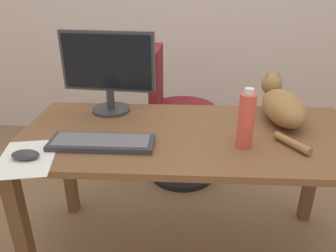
% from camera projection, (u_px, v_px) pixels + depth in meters
% --- Properties ---
extents(ground_plane, '(8.00, 8.00, 0.00)m').
position_uv_depth(ground_plane, '(186.00, 249.00, 1.78)').
color(ground_plane, '#846647').
extents(desk, '(1.56, 0.71, 0.71)m').
position_uv_depth(desk, '(190.00, 151.00, 1.53)').
color(desk, brown).
rests_on(desk, ground_plane).
extents(office_chair, '(0.48, 0.48, 0.95)m').
position_uv_depth(office_chair, '(176.00, 124.00, 2.30)').
color(office_chair, black).
rests_on(office_chair, ground_plane).
extents(monitor, '(0.48, 0.20, 0.41)m').
position_uv_depth(monitor, '(108.00, 69.00, 1.64)').
color(monitor, '#333338').
rests_on(monitor, desk).
extents(keyboard, '(0.44, 0.15, 0.03)m').
position_uv_depth(keyboard, '(102.00, 142.00, 1.37)').
color(keyboard, '#333338').
rests_on(keyboard, desk).
extents(cat, '(0.20, 0.61, 0.20)m').
position_uv_depth(cat, '(282.00, 105.00, 1.58)').
color(cat, olive).
rests_on(cat, desk).
extents(computer_mouse, '(0.11, 0.06, 0.04)m').
position_uv_depth(computer_mouse, '(25.00, 155.00, 1.27)').
color(computer_mouse, '#333338').
rests_on(computer_mouse, desk).
extents(paper_sheet, '(0.26, 0.33, 0.00)m').
position_uv_depth(paper_sheet, '(27.00, 158.00, 1.28)').
color(paper_sheet, white).
rests_on(paper_sheet, desk).
extents(water_bottle, '(0.07, 0.07, 0.25)m').
position_uv_depth(water_bottle, '(246.00, 120.00, 1.33)').
color(water_bottle, '#D84C3D').
rests_on(water_bottle, desk).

